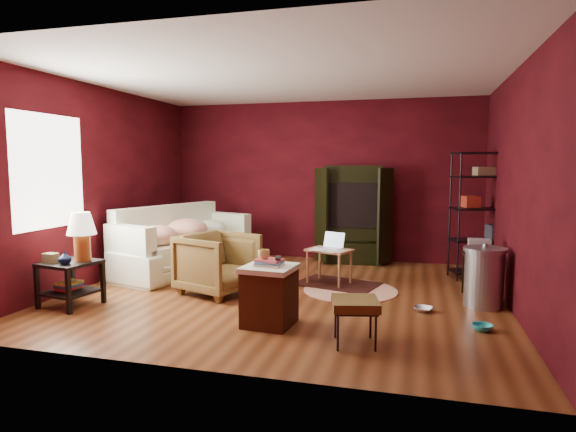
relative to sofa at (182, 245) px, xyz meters
name	(u,v)px	position (x,y,z in m)	size (l,w,h in m)	color
room	(281,187)	(1.82, -0.78, 0.96)	(5.54, 5.04, 2.84)	brown
sofa	(182,245)	(0.00, 0.00, 0.00)	(2.26, 0.66, 0.88)	white
armchair	(218,261)	(1.03, -1.00, -0.01)	(0.85, 0.79, 0.87)	black
pet_bowl_steel	(424,302)	(3.63, -1.13, -0.33)	(0.22, 0.05, 0.22)	silver
pet_bowl_turquoise	(483,321)	(4.20, -1.64, -0.34)	(0.21, 0.06, 0.21)	#2ABAC5
vase	(65,258)	(-0.38, -2.14, 0.17)	(0.15, 0.15, 0.15)	#0D1B43
mug	(264,253)	(2.00, -2.04, 0.32)	(0.12, 0.10, 0.12)	#E8C871
side_table	(76,250)	(-0.38, -1.94, 0.23)	(0.65, 0.65, 1.12)	black
sofa_cushions	(181,242)	(-0.05, 0.05, 0.03)	(1.55, 2.44, 0.95)	white
hamper	(269,294)	(2.05, -2.03, -0.11)	(0.56, 0.56, 0.73)	#492010
footstool	(355,305)	(2.99, -2.36, -0.06)	(0.51, 0.51, 0.43)	black
rug_round	(350,290)	(2.69, -0.42, -0.44)	(1.60, 1.60, 0.01)	white
rug_oriental	(337,284)	(2.47, -0.14, -0.43)	(1.26, 1.01, 0.01)	#451912
laptop_desk	(330,253)	(2.35, -0.14, 0.01)	(0.69, 0.60, 0.73)	tan
tv_armoire	(353,212)	(2.47, 1.48, 0.43)	(1.31, 0.77, 1.67)	black
wire_shelving	(485,210)	(4.49, 0.82, 0.59)	(0.99, 0.64, 1.87)	black
small_stand	(479,254)	(4.30, -0.29, 0.12)	(0.37, 0.37, 0.75)	black
trash_can	(484,277)	(4.31, -0.74, -0.08)	(0.62, 0.62, 0.77)	#B3B2BB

